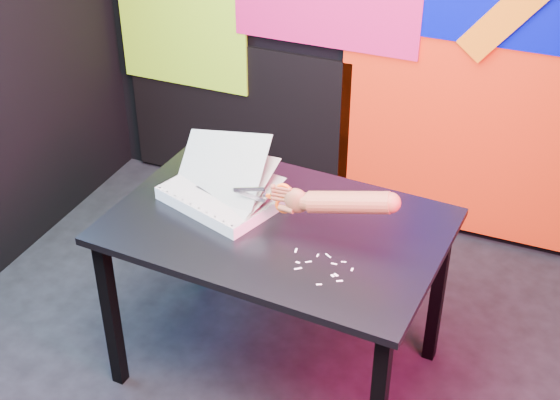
% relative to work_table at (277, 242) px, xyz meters
% --- Properties ---
extents(room, '(3.01, 3.01, 2.71)m').
position_rel_work_table_xyz_m(room, '(-0.02, -0.22, 0.69)').
color(room, black).
rests_on(room, ground).
extents(backdrop, '(2.88, 0.05, 2.08)m').
position_rel_work_table_xyz_m(backdrop, '(0.04, 1.24, 0.29)').
color(backdrop, red).
rests_on(backdrop, ground).
extents(work_table, '(1.28, 0.90, 0.75)m').
position_rel_work_table_xyz_m(work_table, '(0.00, 0.00, 0.00)').
color(work_table, black).
rests_on(work_table, ground).
extents(printout_stack, '(0.50, 0.43, 0.32)m').
position_rel_work_table_xyz_m(printout_stack, '(-0.25, 0.05, 0.12)').
color(printout_stack, silver).
rests_on(printout_stack, work_table).
extents(scissors, '(0.23, 0.03, 0.13)m').
position_rel_work_table_xyz_m(scissors, '(0.02, -0.03, 0.22)').
color(scissors, silver).
rests_on(scissors, printout_stack).
extents(hand_forearm, '(0.46, 0.11, 0.15)m').
position_rel_work_table_xyz_m(hand_forearm, '(0.24, -0.01, 0.25)').
color(hand_forearm, '#964233').
rests_on(hand_forearm, work_table).
extents(paper_clippings, '(0.23, 0.18, 0.00)m').
position_rel_work_table_xyz_m(paper_clippings, '(0.25, -0.18, 0.09)').
color(paper_clippings, white).
rests_on(paper_clippings, work_table).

